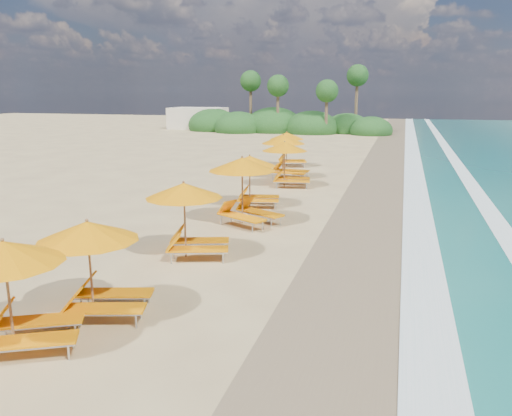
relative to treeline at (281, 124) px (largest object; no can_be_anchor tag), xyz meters
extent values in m
plane|color=tan|center=(9.94, -45.51, -1.00)|extent=(160.00, 160.00, 0.00)
cube|color=olive|center=(13.94, -45.51, -0.99)|extent=(4.00, 160.00, 0.01)
cube|color=white|center=(15.44, -45.51, -0.97)|extent=(1.20, 160.00, 0.01)
cylinder|color=olive|center=(7.29, -54.09, 0.13)|extent=(0.06, 0.06, 2.26)
cone|color=orange|center=(7.29, -54.09, 1.07)|extent=(3.13, 3.13, 0.45)
sphere|color=olive|center=(7.29, -54.09, 1.33)|extent=(0.08, 0.08, 0.08)
cylinder|color=olive|center=(7.92, -52.25, 0.12)|extent=(0.06, 0.06, 2.24)
cone|color=orange|center=(7.92, -52.25, 1.05)|extent=(2.86, 2.86, 0.45)
sphere|color=olive|center=(7.92, -52.25, 1.30)|extent=(0.08, 0.08, 0.08)
cylinder|color=olive|center=(8.25, -47.68, 0.17)|extent=(0.06, 0.06, 2.33)
cone|color=orange|center=(8.25, -47.68, 1.14)|extent=(3.02, 3.02, 0.47)
sphere|color=olive|center=(8.25, -47.68, 1.40)|extent=(0.08, 0.08, 0.08)
cylinder|color=olive|center=(8.72, -43.23, 0.29)|extent=(0.06, 0.06, 2.57)
cone|color=orange|center=(8.72, -43.23, 1.35)|extent=(3.56, 3.56, 0.52)
sphere|color=olive|center=(8.72, -43.23, 1.64)|extent=(0.09, 0.09, 0.09)
cylinder|color=olive|center=(8.14, -40.30, 0.13)|extent=(0.06, 0.06, 2.26)
cone|color=orange|center=(8.14, -40.30, 1.07)|extent=(2.76, 2.76, 0.45)
sphere|color=olive|center=(8.14, -40.30, 1.33)|extent=(0.08, 0.08, 0.08)
cylinder|color=olive|center=(8.55, -35.19, 0.20)|extent=(0.06, 0.06, 2.39)
cone|color=orange|center=(8.55, -35.19, 1.19)|extent=(2.84, 2.84, 0.48)
sphere|color=olive|center=(8.55, -35.19, 1.45)|extent=(0.09, 0.09, 0.09)
cylinder|color=olive|center=(7.86, -32.54, 0.26)|extent=(0.06, 0.06, 2.52)
cone|color=orange|center=(7.86, -32.54, 1.31)|extent=(2.71, 2.71, 0.51)
sphere|color=olive|center=(7.86, -32.54, 1.59)|extent=(0.09, 0.09, 0.09)
cylinder|color=olive|center=(7.02, -27.91, 0.15)|extent=(0.06, 0.06, 2.29)
cone|color=orange|center=(7.02, -27.91, 1.10)|extent=(2.92, 2.92, 0.46)
sphere|color=olive|center=(7.02, -27.91, 1.36)|extent=(0.08, 0.08, 0.08)
ellipsoid|color=#163D14|center=(3.94, -0.51, -0.37)|extent=(6.40, 6.40, 4.16)
ellipsoid|color=#163D14|center=(-1.06, 0.49, -0.29)|extent=(7.20, 7.20, 4.68)
ellipsoid|color=#163D14|center=(-5.06, -1.51, -0.41)|extent=(6.00, 6.00, 3.90)
ellipsoid|color=#163D14|center=(7.94, 1.49, -0.45)|extent=(5.60, 5.60, 3.64)
ellipsoid|color=#163D14|center=(-9.06, 0.49, -0.35)|extent=(6.60, 6.60, 4.29)
ellipsoid|color=#163D14|center=(10.94, -0.51, -0.51)|extent=(5.00, 5.00, 3.25)
cylinder|color=brown|center=(5.94, -2.51, 1.50)|extent=(0.36, 0.36, 5.00)
sphere|color=#163D14|center=(5.94, -2.51, 4.00)|extent=(2.60, 2.60, 2.60)
cylinder|color=brown|center=(-0.06, -1.51, 1.80)|extent=(0.36, 0.36, 5.60)
sphere|color=#163D14|center=(-0.06, -1.51, 4.60)|extent=(2.60, 2.60, 2.60)
cylinder|color=brown|center=(-4.06, 0.49, 2.10)|extent=(0.36, 0.36, 6.20)
sphere|color=#163D14|center=(-4.06, 0.49, 5.20)|extent=(2.60, 2.60, 2.60)
cylinder|color=brown|center=(8.94, 1.49, 2.40)|extent=(0.36, 0.36, 6.80)
sphere|color=#163D14|center=(8.94, 1.49, 5.80)|extent=(2.60, 2.60, 2.60)
cube|color=beige|center=(-12.06, 2.49, 0.40)|extent=(7.00, 5.00, 2.80)
camera|label=1|loc=(14.64, -61.79, 4.17)|focal=35.62mm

